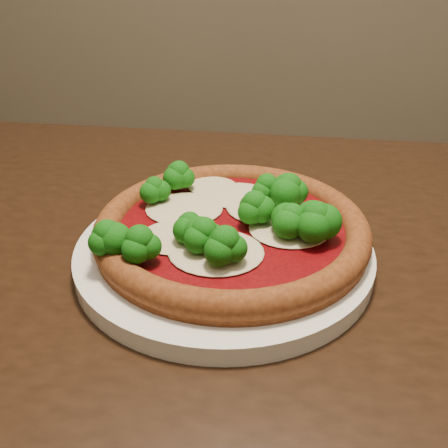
{
  "coord_description": "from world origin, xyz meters",
  "views": [
    {
      "loc": [
        -0.17,
        -0.37,
        1.03
      ],
      "look_at": [
        -0.21,
        0.04,
        0.79
      ],
      "focal_mm": 40.0,
      "sensor_mm": 36.0,
      "label": 1
    }
  ],
  "objects": [
    {
      "name": "dining_table",
      "position": [
        -0.18,
        0.04,
        0.65
      ],
      "size": [
        1.23,
        0.79,
        0.75
      ],
      "rotation": [
        0.0,
        0.0,
        -0.05
      ],
      "color": "black",
      "rests_on": "floor"
    },
    {
      "name": "plate",
      "position": [
        -0.21,
        0.04,
        0.76
      ],
      "size": [
        0.29,
        0.29,
        0.02
      ],
      "primitive_type": "cylinder",
      "color": "white",
      "rests_on": "dining_table"
    },
    {
      "name": "pizza",
      "position": [
        -0.21,
        0.05,
        0.78
      ],
      "size": [
        0.27,
        0.27,
        0.06
      ],
      "rotation": [
        0.0,
        0.0,
        0.25
      ],
      "color": "brown",
      "rests_on": "plate"
    }
  ]
}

